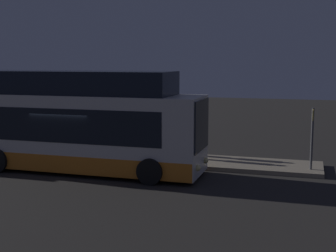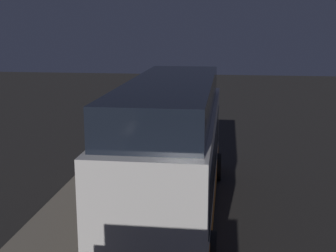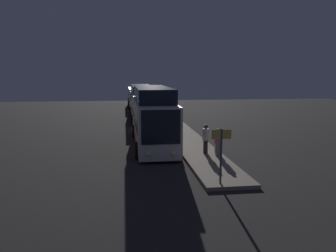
{
  "view_description": "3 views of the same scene",
  "coord_description": "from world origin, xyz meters",
  "px_view_note": "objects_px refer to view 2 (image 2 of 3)",
  "views": [
    {
      "loc": [
        9.33,
        -17.1,
        4.59
      ],
      "look_at": [
        3.91,
        0.72,
        1.96
      ],
      "focal_mm": 50.0,
      "sensor_mm": 36.0,
      "label": 1
    },
    {
      "loc": [
        -12.89,
        -1.42,
        5.7
      ],
      "look_at": [
        3.91,
        0.72,
        1.96
      ],
      "focal_mm": 50.0,
      "sensor_mm": 36.0,
      "label": 2
    },
    {
      "loc": [
        23.26,
        -1.87,
        5.07
      ],
      "look_at": [
        3.91,
        0.72,
        1.96
      ],
      "focal_mm": 35.0,
      "sensor_mm": 36.0,
      "label": 3
    }
  ],
  "objects_px": {
    "bus_lead": "(172,157)",
    "suitcase": "(89,159)",
    "passenger_boarding": "(106,145)",
    "passenger_waiting": "(96,143)",
    "sign_post": "(149,104)"
  },
  "relations": [
    {
      "from": "passenger_waiting",
      "to": "suitcase",
      "type": "height_order",
      "value": "passenger_waiting"
    },
    {
      "from": "bus_lead",
      "to": "suitcase",
      "type": "xyz_separation_m",
      "value": [
        3.73,
        3.69,
        -1.32
      ]
    },
    {
      "from": "bus_lead",
      "to": "passenger_boarding",
      "type": "bearing_deg",
      "value": 38.95
    },
    {
      "from": "bus_lead",
      "to": "suitcase",
      "type": "bearing_deg",
      "value": 44.66
    },
    {
      "from": "suitcase",
      "to": "sign_post",
      "type": "distance_m",
      "value": 5.87
    },
    {
      "from": "passenger_waiting",
      "to": "sign_post",
      "type": "bearing_deg",
      "value": -101.47
    },
    {
      "from": "passenger_waiting",
      "to": "sign_post",
      "type": "xyz_separation_m",
      "value": [
        4.97,
        -1.32,
        0.74
      ]
    },
    {
      "from": "passenger_boarding",
      "to": "passenger_waiting",
      "type": "height_order",
      "value": "passenger_boarding"
    },
    {
      "from": "bus_lead",
      "to": "sign_post",
      "type": "bearing_deg",
      "value": 13.6
    },
    {
      "from": "passenger_boarding",
      "to": "suitcase",
      "type": "bearing_deg",
      "value": -83.68
    },
    {
      "from": "passenger_boarding",
      "to": "passenger_waiting",
      "type": "bearing_deg",
      "value": -125.62
    },
    {
      "from": "bus_lead",
      "to": "passenger_boarding",
      "type": "relative_size",
      "value": 5.73
    },
    {
      "from": "bus_lead",
      "to": "sign_post",
      "type": "distance_m",
      "value": 9.55
    },
    {
      "from": "passenger_boarding",
      "to": "sign_post",
      "type": "xyz_separation_m",
      "value": [
        5.62,
        -0.72,
        0.65
      ]
    },
    {
      "from": "passenger_boarding",
      "to": "sign_post",
      "type": "bearing_deg",
      "value": -175.67
    }
  ]
}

